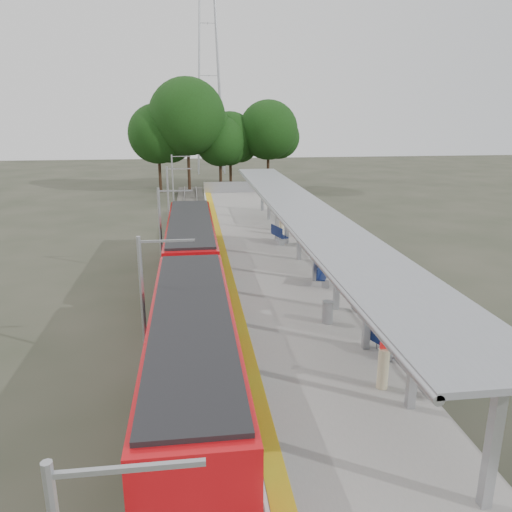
{
  "coord_description": "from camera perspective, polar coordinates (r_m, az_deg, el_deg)",
  "views": [
    {
      "loc": [
        -4.36,
        -10.61,
        9.64
      ],
      "look_at": [
        -1.08,
        14.61,
        2.3
      ],
      "focal_mm": 35.0,
      "sensor_mm": 36.0,
      "label": 1
    }
  ],
  "objects": [
    {
      "name": "trackbed",
      "position": [
        32.05,
        -7.32,
        -1.31
      ],
      "size": [
        3.0,
        70.0,
        0.24
      ],
      "primitive_type": "cube",
      "color": "#59544C",
      "rests_on": "ground"
    },
    {
      "name": "pylon",
      "position": [
        84.2,
        -5.49,
        22.42
      ],
      "size": [
        8.0,
        4.0,
        38.0
      ],
      "primitive_type": null,
      "color": "#9EA0A5",
      "rests_on": "ground"
    },
    {
      "name": "bench_far",
      "position": [
        34.22,
        2.58,
        2.51
      ],
      "size": [
        0.97,
        1.77,
        1.16
      ],
      "rotation": [
        0.0,
        0.0,
        0.28
      ],
      "color": "navy",
      "rests_on": "platform"
    },
    {
      "name": "info_pillar_near",
      "position": [
        16.98,
        14.33,
        -12.3
      ],
      "size": [
        0.37,
        0.37,
        1.63
      ],
      "rotation": [
        0.0,
        0.0,
        -0.04
      ],
      "color": "beige",
      "rests_on": "platform"
    },
    {
      "name": "info_pillar_far",
      "position": [
        36.45,
        2.93,
        3.48
      ],
      "size": [
        0.36,
        0.36,
        1.58
      ],
      "rotation": [
        0.0,
        0.0,
        -0.28
      ],
      "color": "beige",
      "rests_on": "platform"
    },
    {
      "name": "train",
      "position": [
        23.03,
        -7.35,
        -3.27
      ],
      "size": [
        2.74,
        27.6,
        3.62
      ],
      "color": "black",
      "rests_on": "ground"
    },
    {
      "name": "ground",
      "position": [
        14.98,
        12.52,
        -24.4
      ],
      "size": [
        200.0,
        200.0,
        0.0
      ],
      "primitive_type": "plane",
      "color": "#474438",
      "rests_on": "ground"
    },
    {
      "name": "platform",
      "position": [
        32.24,
        0.68,
        -0.37
      ],
      "size": [
        6.0,
        50.0,
        1.0
      ],
      "primitive_type": "cube",
      "color": "gray",
      "rests_on": "ground"
    },
    {
      "name": "canopy",
      "position": [
        27.98,
        5.07,
        4.83
      ],
      "size": [
        3.27,
        38.0,
        3.66
      ],
      "color": "#9EA0A5",
      "rests_on": "platform"
    },
    {
      "name": "end_fence",
      "position": [
        56.31,
        -2.91,
        7.87
      ],
      "size": [
        6.0,
        0.1,
        1.2
      ],
      "primitive_type": "cube",
      "color": "#9EA0A5",
      "rests_on": "platform"
    },
    {
      "name": "litter_bin",
      "position": [
        21.5,
        8.18,
        -6.37
      ],
      "size": [
        0.5,
        0.5,
        0.97
      ],
      "primitive_type": "cylinder",
      "rotation": [
        0.0,
        0.0,
        -0.06
      ],
      "color": "#9EA0A5",
      "rests_on": "platform"
    },
    {
      "name": "bench_mid",
      "position": [
        26.13,
        7.44,
        -2.12
      ],
      "size": [
        1.0,
        1.53,
        1.0
      ],
      "rotation": [
        0.0,
        0.0,
        -0.4
      ],
      "color": "navy",
      "rests_on": "platform"
    },
    {
      "name": "tactile_strip",
      "position": [
        31.85,
        -3.87,
        0.35
      ],
      "size": [
        0.6,
        50.0,
        0.02
      ],
      "primitive_type": "cube",
      "color": "gold",
      "rests_on": "platform"
    },
    {
      "name": "bench_near",
      "position": [
        19.24,
        14.4,
        -9.53
      ],
      "size": [
        0.94,
        1.39,
        0.92
      ],
      "rotation": [
        0.0,
        0.0,
        0.43
      ],
      "color": "navy",
      "rests_on": "platform"
    },
    {
      "name": "tree_cluster",
      "position": [
        64.04,
        -5.42,
        14.34
      ],
      "size": [
        21.28,
        11.05,
        13.78
      ],
      "color": "#382316",
      "rests_on": "ground"
    },
    {
      "name": "catenary_masts",
      "position": [
        30.42,
        -10.73,
        3.04
      ],
      "size": [
        2.08,
        48.16,
        5.4
      ],
      "color": "#9EA0A5",
      "rests_on": "ground"
    }
  ]
}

